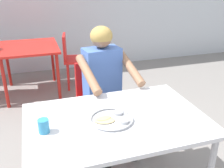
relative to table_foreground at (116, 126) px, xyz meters
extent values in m
cube|color=silver|center=(0.00, 0.00, 0.05)|extent=(1.25, 0.84, 0.03)
cylinder|color=#B2B2B7|center=(-0.56, 0.36, -0.31)|extent=(0.04, 0.04, 0.69)
cylinder|color=#B2B2B7|center=(0.56, 0.36, -0.31)|extent=(0.04, 0.04, 0.69)
cylinder|color=#B7BABF|center=(-0.04, -0.02, 0.07)|extent=(0.30, 0.30, 0.01)
torus|color=#B7BABF|center=(-0.04, -0.02, 0.08)|extent=(0.30, 0.30, 0.01)
cylinder|color=#B2B5BA|center=(0.03, -0.08, 0.08)|extent=(0.07, 0.07, 0.02)
cylinder|color=#C65119|center=(0.03, -0.08, 0.09)|extent=(0.06, 0.06, 0.01)
cylinder|color=#B2B5BA|center=(0.03, 0.04, 0.08)|extent=(0.07, 0.07, 0.02)
cylinder|color=maroon|center=(0.03, 0.04, 0.09)|extent=(0.06, 0.06, 0.01)
ellipsoid|color=#DBB77A|center=(-0.09, -0.02, 0.08)|extent=(0.16, 0.13, 0.01)
ellipsoid|color=#D7B573|center=(-0.09, -0.01, 0.09)|extent=(0.10, 0.07, 0.01)
cylinder|color=#338CBF|center=(-0.49, -0.03, 0.11)|extent=(0.07, 0.07, 0.09)
cylinder|color=#593319|center=(-0.49, -0.03, 0.14)|extent=(0.06, 0.06, 0.02)
cube|color=red|center=(0.11, 0.80, -0.23)|extent=(0.47, 0.49, 0.04)
cube|color=red|center=(0.08, 1.00, -0.02)|extent=(0.39, 0.09, 0.37)
cylinder|color=red|center=(0.30, 0.65, -0.45)|extent=(0.03, 0.03, 0.41)
cylinder|color=red|center=(-0.03, 0.60, -0.45)|extent=(0.03, 0.03, 0.41)
cylinder|color=red|center=(0.25, 1.00, -0.45)|extent=(0.03, 0.03, 0.41)
cylinder|color=red|center=(-0.08, 0.96, -0.45)|extent=(0.03, 0.03, 0.41)
cylinder|color=#292929|center=(0.31, 0.38, -0.43)|extent=(0.10, 0.10, 0.45)
cylinder|color=#292929|center=(0.29, 0.57, -0.17)|extent=(0.17, 0.41, 0.12)
cylinder|color=#292929|center=(0.02, 0.34, -0.43)|extent=(0.10, 0.10, 0.45)
cylinder|color=#292929|center=(-0.01, 0.53, -0.17)|extent=(0.17, 0.41, 0.12)
cube|color=#4C72C6|center=(0.11, 0.75, 0.10)|extent=(0.36, 0.25, 0.53)
cylinder|color=#996B4C|center=(0.34, 0.60, 0.20)|extent=(0.14, 0.46, 0.25)
cylinder|color=#996B4C|center=(-0.07, 0.55, 0.20)|extent=(0.14, 0.46, 0.25)
sphere|color=#996B4C|center=(0.11, 0.75, 0.46)|extent=(0.19, 0.19, 0.19)
ellipsoid|color=tan|center=(0.11, 0.75, 0.48)|extent=(0.21, 0.20, 0.18)
cube|color=red|center=(-0.55, 2.24, 0.05)|extent=(0.81, 0.89, 0.03)
cylinder|color=#AD1E18|center=(-0.89, 1.85, -0.31)|extent=(0.04, 0.04, 0.69)
cylinder|color=#AD1E18|center=(-0.21, 1.85, -0.31)|extent=(0.04, 0.04, 0.69)
cylinder|color=#AD1E18|center=(-0.89, 2.62, -0.31)|extent=(0.04, 0.04, 0.69)
cylinder|color=#AD1E18|center=(-0.21, 2.62, -0.31)|extent=(0.04, 0.04, 0.69)
cube|color=red|center=(0.16, 2.26, -0.21)|extent=(0.50, 0.45, 0.04)
cube|color=red|center=(-0.04, 2.29, -0.01)|extent=(0.10, 0.36, 0.37)
cylinder|color=red|center=(0.36, 2.37, -0.44)|extent=(0.03, 0.03, 0.43)
cylinder|color=red|center=(0.31, 2.08, -0.44)|extent=(0.03, 0.03, 0.43)
cylinder|color=red|center=(0.01, 2.44, -0.44)|extent=(0.03, 0.03, 0.43)
cylinder|color=red|center=(-0.04, 2.14, -0.44)|extent=(0.03, 0.03, 0.43)
camera|label=1|loc=(-0.50, -1.46, 0.99)|focal=40.96mm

